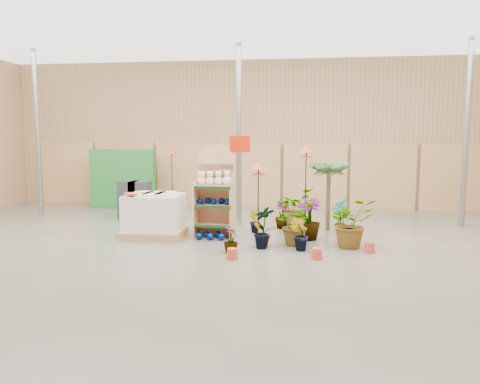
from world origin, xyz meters
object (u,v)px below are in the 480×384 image
object	(u,v)px
bird_table_front	(258,169)
potted_plant_2	(294,224)
display_shelf	(215,195)
pallet_stack	(154,215)

from	to	relation	value
bird_table_front	potted_plant_2	bearing A→B (deg)	-21.41
display_shelf	potted_plant_2	world-z (taller)	display_shelf
display_shelf	pallet_stack	size ratio (longest dim) A/B	1.51
display_shelf	bird_table_front	world-z (taller)	display_shelf
bird_table_front	potted_plant_2	world-z (taller)	bird_table_front
display_shelf	bird_table_front	xyz separation A→B (m)	(0.98, -0.35, 0.60)
pallet_stack	bird_table_front	bearing A→B (deg)	-2.86
pallet_stack	potted_plant_2	bearing A→B (deg)	-8.01
pallet_stack	bird_table_front	world-z (taller)	bird_table_front
pallet_stack	potted_plant_2	xyz separation A→B (m)	(3.05, -0.36, -0.05)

